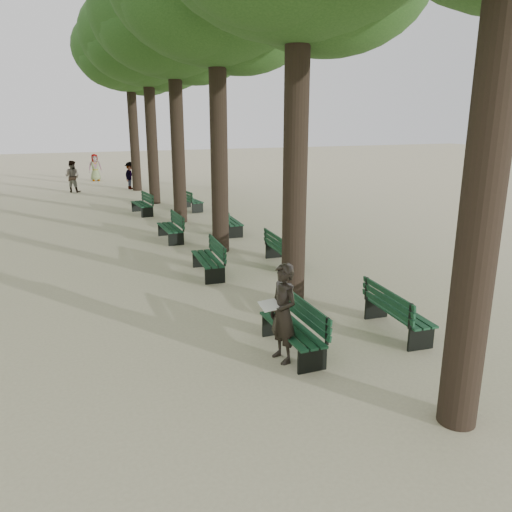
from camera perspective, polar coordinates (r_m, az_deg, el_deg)
name	(u,v)px	position (r m, az deg, el deg)	size (l,w,h in m)	color
ground	(293,376)	(8.38, 4.30, -13.50)	(120.00, 120.00, 0.00)	beige
tree_central_3	(173,16)	(20.43, -9.52, 25.41)	(6.00, 6.00, 9.95)	#33261C
tree_central_4	(146,36)	(25.24, -12.44, 23.32)	(6.00, 6.00, 9.95)	#33261C
tree_central_5	(129,50)	(30.12, -14.36, 21.87)	(6.00, 6.00, 9.95)	#33261C
bench_left_0	(292,338)	(9.03, 4.14, -9.31)	(0.63, 1.82, 0.92)	black
bench_left_1	(208,265)	(13.37, -5.52, -1.04)	(0.71, 1.84, 0.92)	black
bench_left_2	(170,233)	(17.36, -9.76, 2.66)	(0.57, 1.80, 0.92)	black
bench_left_3	(142,208)	(22.43, -12.89, 5.36)	(0.72, 1.84, 0.92)	black
bench_right_0	(397,320)	(10.15, 15.85, -7.01)	(0.75, 1.85, 0.92)	black
bench_right_1	(283,256)	(14.24, 3.12, 0.04)	(0.73, 1.84, 0.92)	black
bench_right_2	(230,226)	(18.21, -2.98, 3.46)	(0.72, 1.84, 0.92)	black
bench_right_3	(191,204)	(23.07, -7.40, 5.90)	(0.71, 1.84, 0.92)	black
man_with_map	(283,313)	(8.50, 3.10, -6.54)	(0.66, 0.74, 1.74)	black
pedestrian_d	(95,167)	(35.48, -17.91, 9.61)	(0.87, 0.36, 1.78)	#262628
pedestrian_a	(72,177)	(30.32, -20.25, 8.52)	(0.86, 0.35, 1.77)	#262628
pedestrian_c	(222,174)	(29.89, -3.91, 9.30)	(1.01, 0.35, 1.73)	#262628
pedestrian_b	(130,176)	(30.72, -14.18, 8.91)	(1.03, 0.32, 1.59)	#262628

